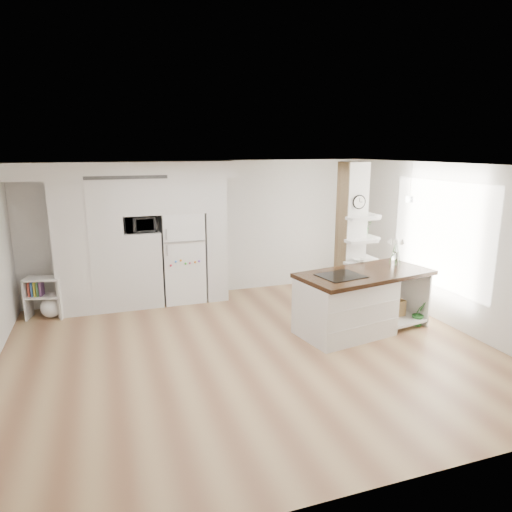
{
  "coord_description": "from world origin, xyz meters",
  "views": [
    {
      "loc": [
        -1.93,
        -5.92,
        2.92
      ],
      "look_at": [
        0.38,
        0.9,
        1.22
      ],
      "focal_mm": 32.0,
      "sensor_mm": 36.0,
      "label": 1
    }
  ],
  "objects": [
    {
      "name": "kitchen_island",
      "position": [
        1.75,
        0.17,
        0.51
      ],
      "size": [
        2.34,
        1.42,
        1.56
      ],
      "rotation": [
        0.0,
        0.0,
        0.18
      ],
      "color": "silver",
      "rests_on": "floor"
    },
    {
      "name": "floor_plant_b",
      "position": [
        3.0,
        2.5,
        0.25
      ],
      "size": [
        0.28,
        0.28,
        0.49
      ],
      "primitive_type": "imported",
      "rotation": [
        0.0,
        0.0,
        0.02
      ],
      "color": "#2D6F2C",
      "rests_on": "floor"
    },
    {
      "name": "room",
      "position": [
        0.0,
        0.0,
        1.86
      ],
      "size": [
        7.04,
        6.04,
        2.72
      ],
      "color": "white",
      "rests_on": "ground"
    },
    {
      "name": "cabinet_wall",
      "position": [
        -1.45,
        2.67,
        1.51
      ],
      "size": [
        4.0,
        0.71,
        2.7
      ],
      "color": "silver",
      "rests_on": "floor"
    },
    {
      "name": "refrigerator",
      "position": [
        -0.53,
        2.68,
        0.88
      ],
      "size": [
        0.78,
        0.69,
        1.75
      ],
      "color": "white",
      "rests_on": "floor"
    },
    {
      "name": "decor_bowl",
      "position": [
        2.3,
        0.9,
        1.0
      ],
      "size": [
        0.22,
        0.22,
        0.05
      ],
      "primitive_type": "imported",
      "color": "white",
      "rests_on": "column"
    },
    {
      "name": "pendant_light",
      "position": [
        1.7,
        0.15,
        2.12
      ],
      "size": [
        0.12,
        0.12,
        0.1
      ],
      "primitive_type": "cylinder",
      "color": "white",
      "rests_on": "room"
    },
    {
      "name": "floor",
      "position": [
        0.0,
        0.0,
        0.0
      ],
      "size": [
        7.0,
        6.0,
        0.01
      ],
      "primitive_type": "cube",
      "color": "tan",
      "rests_on": "ground"
    },
    {
      "name": "column",
      "position": [
        2.38,
        1.13,
        1.35
      ],
      "size": [
        0.69,
        0.9,
        2.7
      ],
      "color": "silver",
      "rests_on": "floor"
    },
    {
      "name": "microwave",
      "position": [
        -1.27,
        2.62,
        1.57
      ],
      "size": [
        0.54,
        0.37,
        0.3
      ],
      "primitive_type": "imported",
      "color": "#2D2D2D",
      "rests_on": "cabinet_wall"
    },
    {
      "name": "shelf_plant",
      "position": [
        2.63,
        1.3,
        1.52
      ],
      "size": [
        0.27,
        0.23,
        0.3
      ],
      "primitive_type": "imported",
      "color": "#2D6F2C",
      "rests_on": "column"
    },
    {
      "name": "floor_plant_a",
      "position": [
        3.0,
        0.06,
        0.22
      ],
      "size": [
        0.26,
        0.22,
        0.44
      ],
      "primitive_type": "imported",
      "rotation": [
        0.0,
        0.0,
        0.11
      ],
      "color": "#2D6F2C",
      "rests_on": "floor"
    },
    {
      "name": "window",
      "position": [
        3.48,
        0.3,
        1.5
      ],
      "size": [
        0.0,
        2.4,
        2.4
      ],
      "primitive_type": "plane",
      "rotation": [
        1.57,
        0.0,
        -1.57
      ],
      "color": "white",
      "rests_on": "room"
    },
    {
      "name": "bookshelf",
      "position": [
        -2.97,
        2.49,
        0.32
      ],
      "size": [
        0.68,
        0.49,
        0.74
      ],
      "rotation": [
        0.0,
        0.0,
        -0.22
      ],
      "color": "silver",
      "rests_on": "floor"
    }
  ]
}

